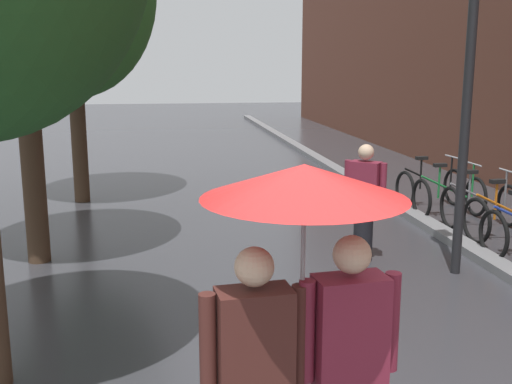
{
  "coord_description": "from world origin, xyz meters",
  "views": [
    {
      "loc": [
        -1.07,
        -2.53,
        2.62
      ],
      "look_at": [
        -0.14,
        3.46,
        1.35
      ],
      "focal_mm": 42.91,
      "sensor_mm": 36.0,
      "label": 1
    }
  ],
  "objects": [
    {
      "name": "parked_bicycle_6",
      "position": [
        3.86,
        8.02,
        0.38
      ],
      "size": [
        1.14,
        0.8,
        0.96
      ],
      "color": "black",
      "rests_on": "ground"
    },
    {
      "name": "kerb_strip",
      "position": [
        3.2,
        10.0,
        0.06
      ],
      "size": [
        0.3,
        36.0,
        0.12
      ],
      "primitive_type": "cube",
      "color": "slate",
      "rests_on": "ground"
    },
    {
      "name": "street_lamp_post",
      "position": [
        2.6,
        4.45,
        2.37
      ],
      "size": [
        0.24,
        0.24,
        4.02
      ],
      "color": "black",
      "rests_on": "ground"
    },
    {
      "name": "parked_bicycle_3",
      "position": [
        4.01,
        5.68,
        0.38
      ],
      "size": [
        1.15,
        0.81,
        0.96
      ],
      "color": "black",
      "rests_on": "ground"
    },
    {
      "name": "parked_bicycle_5",
      "position": [
        3.84,
        7.19,
        0.38
      ],
      "size": [
        1.1,
        0.73,
        0.96
      ],
      "color": "black",
      "rests_on": "ground"
    },
    {
      "name": "pedestrian_walking_midground",
      "position": [
        1.6,
        5.15,
        0.81
      ],
      "size": [
        0.47,
        0.42,
        1.59
      ],
      "color": "black",
      "rests_on": "ground"
    },
    {
      "name": "parked_bicycle_4",
      "position": [
        4.02,
        6.49,
        0.38
      ],
      "size": [
        1.08,
        0.7,
        0.96
      ],
      "color": "black",
      "rests_on": "ground"
    },
    {
      "name": "couple_under_umbrella",
      "position": [
        -0.35,
        0.47,
        1.39
      ],
      "size": [
        1.13,
        1.09,
        2.12
      ],
      "color": "#2D2D33",
      "rests_on": "ground"
    }
  ]
}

